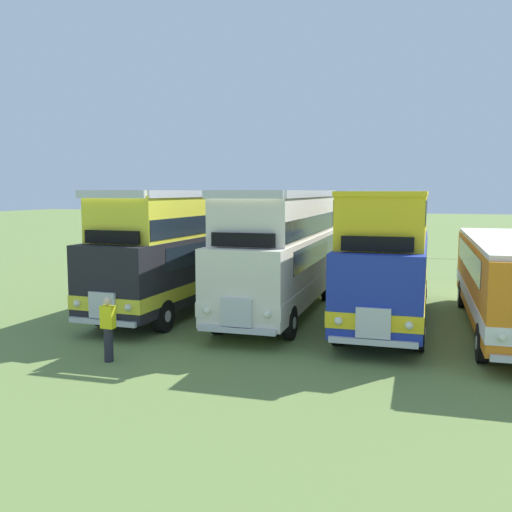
# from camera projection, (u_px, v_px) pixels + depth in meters

# --- Properties ---
(bus_first_in_row) EXTENTS (2.83, 11.63, 4.52)m
(bus_first_in_row) POSITION_uv_depth(u_px,v_px,m) (190.00, 246.00, 22.39)
(bus_first_in_row) COLOR black
(bus_first_in_row) RESTS_ON ground
(bus_second_in_row) EXTENTS (2.90, 10.34, 4.52)m
(bus_second_in_row) POSITION_uv_depth(u_px,v_px,m) (281.00, 250.00, 20.86)
(bus_second_in_row) COLOR silver
(bus_second_in_row) RESTS_ON ground
(bus_third_in_row) EXTENTS (2.82, 10.21, 4.49)m
(bus_third_in_row) POSITION_uv_depth(u_px,v_px,m) (388.00, 251.00, 19.51)
(bus_third_in_row) COLOR #1E339E
(bus_third_in_row) RESTS_ON ground
(bus_fourth_in_row) EXTENTS (3.02, 11.16, 2.99)m
(bus_fourth_in_row) POSITION_uv_depth(u_px,v_px,m) (510.00, 277.00, 18.30)
(bus_fourth_in_row) COLOR orange
(bus_fourth_in_row) RESTS_ON ground
(marshal_person) EXTENTS (0.36, 0.24, 1.73)m
(marshal_person) POSITION_uv_depth(u_px,v_px,m) (108.00, 329.00, 15.06)
(marshal_person) COLOR #23232D
(marshal_person) RESTS_ON ground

